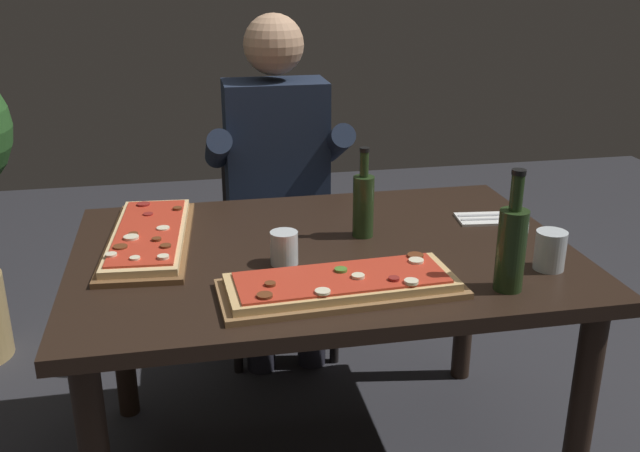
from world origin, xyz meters
name	(u,v)px	position (x,y,z in m)	size (l,w,h in m)	color
dining_table	(323,279)	(0.00, 0.00, 0.64)	(1.40, 0.96, 0.74)	black
pizza_rectangular_front	(341,285)	(-0.01, -0.28, 0.76)	(0.61, 0.26, 0.05)	olive
pizza_rectangular_left	(149,237)	(-0.48, 0.14, 0.76)	(0.27, 0.61, 0.05)	brown
wine_bottle_dark	(511,245)	(0.40, -0.35, 0.86)	(0.07, 0.07, 0.31)	#233819
oil_bottle_amber	(363,203)	(0.13, 0.08, 0.84)	(0.06, 0.06, 0.27)	#233819
tumbler_near_camera	(284,250)	(-0.12, -0.08, 0.78)	(0.07, 0.07, 0.09)	silver
tumbler_far_side	(550,250)	(0.56, -0.25, 0.79)	(0.08, 0.08, 0.10)	silver
napkin_cutlery_set	(486,219)	(0.55, 0.13, 0.74)	(0.19, 0.13, 0.01)	white
diner_chair	(275,228)	(-0.03, 0.86, 0.49)	(0.44, 0.44, 0.87)	black
seated_diner	(278,175)	(-0.03, 0.74, 0.74)	(0.53, 0.41, 1.33)	#23232D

